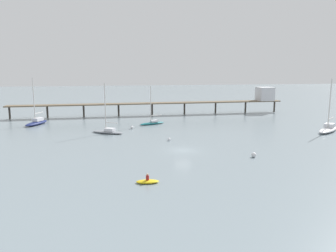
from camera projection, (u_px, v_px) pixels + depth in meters
ground_plane at (183, 150)px, 52.10m from camera, size 400.00×400.00×0.00m
pier at (207, 99)px, 93.34m from camera, size 76.28×5.46×7.42m
sailboat_teal at (152, 122)px, 76.08m from camera, size 6.54×4.05×9.03m
sailboat_navy at (37, 122)px, 75.50m from camera, size 4.90×7.90×10.88m
sailboat_gray at (108, 130)px, 65.58m from camera, size 6.88×5.05×10.12m
sailboat_white at (328, 128)px, 67.39m from camera, size 8.59×7.63×10.92m
dinghy_yellow at (148, 181)px, 37.28m from camera, size 2.70×1.38×1.14m
mooring_buoy_near at (254, 155)px, 48.07m from camera, size 0.72×0.72×0.72m
mooring_buoy_far at (169, 139)px, 58.97m from camera, size 0.53×0.53×0.53m
mooring_buoy_outer at (132, 127)px, 70.28m from camera, size 0.70×0.70×0.70m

